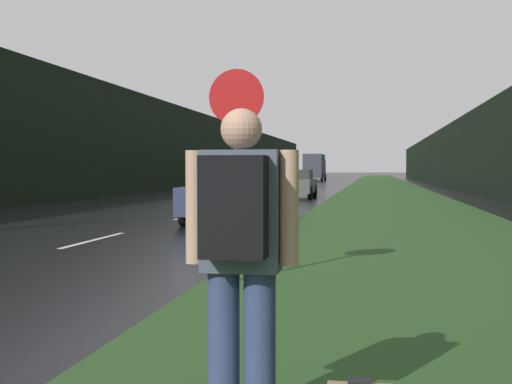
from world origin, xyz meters
TOP-DOWN VIEW (x-y plane):
  - grass_verge at (6.54, 40.00)m, footprint 6.00×240.00m
  - lane_stripe_c at (0.00, 12.88)m, footprint 0.12×3.00m
  - lane_stripe_d at (0.00, 19.88)m, footprint 0.12×3.00m
  - lane_stripe_e at (0.00, 26.88)m, footprint 0.12×3.00m
  - lane_stripe_f at (0.00, 33.88)m, footprint 0.12×3.00m
  - treeline_far_side at (-9.54, 50.00)m, footprint 2.00×140.00m
  - treeline_near_side at (12.54, 50.00)m, footprint 2.00×140.00m
  - stop_sign at (3.96, 8.58)m, footprint 0.73×0.07m
  - hitchhiker_with_backpack at (5.01, 3.79)m, footprint 0.63×0.42m
  - car_passing_near at (1.77, 17.80)m, footprint 1.90×4.52m
  - car_passing_far at (1.77, 32.82)m, footprint 2.04×4.05m
  - car_oncoming at (-1.77, 47.67)m, footprint 2.01×4.36m
  - delivery_truck at (-1.77, 83.39)m, footprint 2.49×8.36m

SIDE VIEW (x-z plane):
  - lane_stripe_c at x=0.00m, z-range 0.00..0.01m
  - lane_stripe_d at x=0.00m, z-range 0.00..0.01m
  - lane_stripe_e at x=0.00m, z-range 0.00..0.01m
  - lane_stripe_f at x=0.00m, z-range 0.00..0.01m
  - grass_verge at x=6.54m, z-range 0.00..0.02m
  - car_oncoming at x=-1.77m, z-range 0.01..1.42m
  - car_passing_far at x=1.77m, z-range 0.01..1.47m
  - car_passing_near at x=1.77m, z-range 0.01..1.50m
  - hitchhiker_with_backpack at x=5.01m, z-range 0.13..1.94m
  - stop_sign at x=3.96m, z-range 0.35..3.13m
  - delivery_truck at x=-1.77m, z-range 0.11..3.50m
  - treeline_near_side at x=12.54m, z-range 0.00..5.07m
  - treeline_far_side at x=-9.54m, z-range 0.00..6.22m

